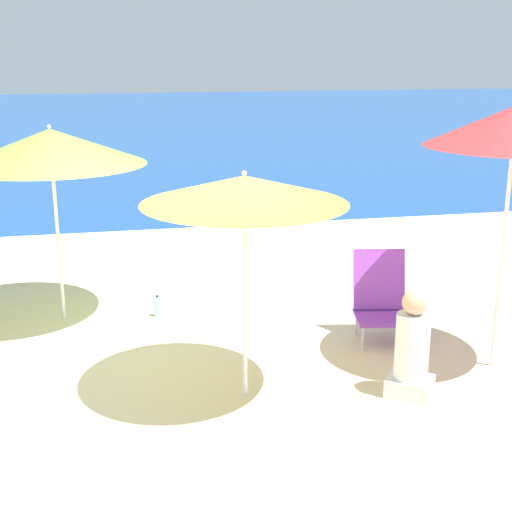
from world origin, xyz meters
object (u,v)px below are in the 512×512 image
object	(u,v)px
beach_umbrella_yellow	(244,190)
person_seated_near	(412,351)
beach_chair_purple	(380,297)
beach_umbrella_lime	(51,147)
water_bottle	(158,308)

from	to	relation	value
beach_umbrella_yellow	person_seated_near	size ratio (longest dim) A/B	2.04
beach_chair_purple	beach_umbrella_lime	bearing A→B (deg)	169.59
beach_umbrella_lime	water_bottle	size ratio (longest dim) A/B	8.67
beach_umbrella_lime	water_bottle	distance (m)	2.05
beach_chair_purple	beach_umbrella_yellow	bearing A→B (deg)	-138.01
beach_chair_purple	person_seated_near	size ratio (longest dim) A/B	0.95
beach_umbrella_yellow	beach_chair_purple	world-z (taller)	beach_umbrella_yellow
beach_chair_purple	person_seated_near	distance (m)	1.27
beach_umbrella_yellow	water_bottle	size ratio (longest dim) A/B	7.95
beach_umbrella_lime	person_seated_near	distance (m)	4.12
beach_chair_purple	person_seated_near	bearing A→B (deg)	-88.93
beach_umbrella_lime	person_seated_near	world-z (taller)	beach_umbrella_lime
beach_umbrella_lime	person_seated_near	bearing A→B (deg)	-40.02
beach_chair_purple	person_seated_near	xyz separation A→B (m)	(-0.21, -1.25, -0.04)
beach_umbrella_yellow	person_seated_near	world-z (taller)	beach_umbrella_yellow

